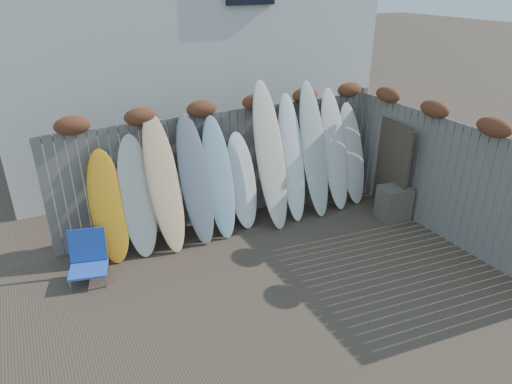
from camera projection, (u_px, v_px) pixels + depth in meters
name	position (u px, v px, depth m)	size (l,w,h in m)	color
ground	(294.00, 286.00, 6.60)	(80.00, 80.00, 0.00)	#493A2D
back_fence	(228.00, 156.00, 8.04)	(6.05, 0.28, 2.24)	slate
right_fence	(443.00, 170.00, 7.55)	(0.28, 4.40, 2.24)	slate
house	(171.00, 16.00, 10.65)	(8.50, 5.50, 6.33)	silver
beach_chair	(88.00, 257.00, 6.69)	(0.65, 0.68, 0.71)	blue
wooden_crate	(394.00, 203.00, 8.33)	(0.53, 0.44, 0.62)	brown
lattice_panel	(391.00, 167.00, 8.49)	(0.05, 1.12, 1.68)	#3D3425
surfboard_0	(109.00, 207.00, 6.96)	(0.55, 0.07, 1.80)	orange
surfboard_1	(138.00, 197.00, 7.11)	(0.54, 0.07, 1.96)	beige
surfboard_2	(164.00, 184.00, 7.18)	(0.52, 0.07, 2.28)	#E8B389
surfboard_3	(196.00, 180.00, 7.41)	(0.51, 0.07, 2.19)	slate
surfboard_4	(219.00, 178.00, 7.61)	(0.49, 0.07, 2.09)	#88ADC4
surfboard_5	(242.00, 181.00, 7.94)	(0.51, 0.07, 1.72)	white
surfboard_6	(270.00, 157.00, 7.84)	(0.53, 0.07, 2.60)	beige
surfboard_7	(292.00, 158.00, 8.14)	(0.46, 0.07, 2.31)	white
surfboard_8	(314.00, 150.00, 8.28)	(0.50, 0.07, 2.49)	beige
surfboard_9	(335.00, 150.00, 8.55)	(0.53, 0.07, 2.31)	silver
surfboard_10	(352.00, 154.00, 8.79)	(0.54, 0.07, 1.98)	silver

